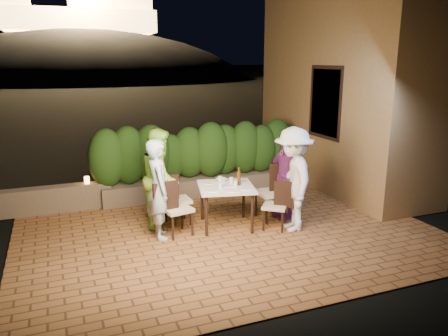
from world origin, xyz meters
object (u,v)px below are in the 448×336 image
chair_right_back (271,191)px  chair_right_front (275,205)px  bowl (221,180)px  diner_blue (159,189)px  diner_green (161,177)px  diner_purple (285,177)px  diner_white (293,180)px  chair_left_front (177,208)px  beer_bottle (239,176)px  parapet_lamp (87,180)px  dining_table (226,206)px  chair_left_back (178,199)px

chair_right_back → chair_right_front: bearing=68.7°
bowl → chair_right_front: size_ratio=0.22×
bowl → diner_blue: diner_blue is taller
diner_green → diner_purple: (2.22, -0.49, -0.08)m
diner_white → chair_left_front: bearing=-89.0°
chair_right_back → diner_white: size_ratio=0.58×
beer_bottle → diner_purple: 0.97m
beer_bottle → diner_blue: size_ratio=0.19×
bowl → chair_right_front: chair_right_front is taller
chair_left_front → parapet_lamp: bearing=110.8°
dining_table → chair_right_front: bearing=-28.1°
dining_table → diner_white: (1.02, -0.54, 0.53)m
dining_table → chair_right_front: 0.86m
diner_blue → diner_white: diner_white is taller
chair_right_back → diner_white: (0.10, -0.62, 0.38)m
beer_bottle → diner_green: 1.38m
beer_bottle → parapet_lamp: size_ratio=2.32×
chair_right_front → diner_green: 2.07m
chair_left_back → diner_blue: size_ratio=0.56×
dining_table → chair_left_front: 0.91m
bowl → diner_white: size_ratio=0.11×
chair_right_back → diner_green: diner_green is taller
bowl → diner_purple: (1.15, -0.28, 0.02)m
diner_green → parapet_lamp: bearing=55.3°
chair_left_front → diner_purple: 2.11m
bowl → chair_left_back: 0.86m
diner_blue → chair_left_front: bearing=-90.6°
diner_blue → parapet_lamp: bearing=30.0°
chair_left_front → chair_right_front: (1.66, -0.35, -0.05)m
diner_green → chair_left_front: bearing=-151.0°
parapet_lamp → diner_white: bearing=-37.8°
dining_table → diner_blue: bearing=-178.3°
bowl → diner_purple: 1.18m
diner_white → diner_purple: size_ratio=1.14×
bowl → chair_left_front: 1.05m
chair_right_front → diner_green: (-1.79, 0.93, 0.44)m
diner_blue → beer_bottle: bearing=-86.5°
dining_table → diner_white: bearing=-27.9°
diner_white → diner_purple: diner_white is taller
chair_right_back → diner_green: 2.04m
chair_right_back → diner_green: bearing=-15.0°
chair_left_front → diner_green: (-0.13, 0.58, 0.39)m
diner_green → diner_white: (2.06, -1.06, 0.03)m
beer_bottle → diner_blue: 1.43m
chair_left_front → diner_white: 2.03m
chair_left_back → chair_right_front: 1.74m
diner_green → diner_blue: bearing=-179.9°
beer_bottle → diner_purple: size_ratio=0.21×
dining_table → diner_white: size_ratio=0.52×
chair_right_back → dining_table: bearing=2.9°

